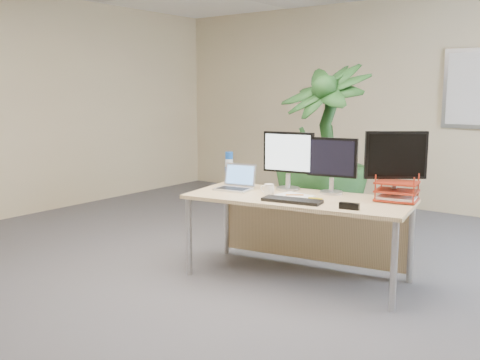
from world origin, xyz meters
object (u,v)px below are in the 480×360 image
Objects in this scene: floor_plant at (322,171)px; monitor_right at (332,162)px; desk at (302,212)px; monitor_left at (288,157)px; laptop at (236,183)px.

floor_plant is 0.83m from monitor_right.
monitor_right reaches higher than desk.
monitor_left is at bearing -84.71° from floor_plant.
monitor_right is 1.38× the size of laptop.
laptop is at bearing -158.07° from monitor_right.
desk is at bearing 11.10° from laptop.
monitor_right is 0.84m from laptop.
floor_plant reaches higher than laptop.
floor_plant reaches higher than monitor_left.
floor_plant is at bearing 95.29° from monitor_left.
floor_plant is (-0.28, 0.85, 0.21)m from desk.
desk is at bearing -71.64° from floor_plant.
monitor_right is at bearing 21.93° from laptop.
monitor_right reaches higher than laptop.
floor_plant is at bearing 108.36° from desk.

